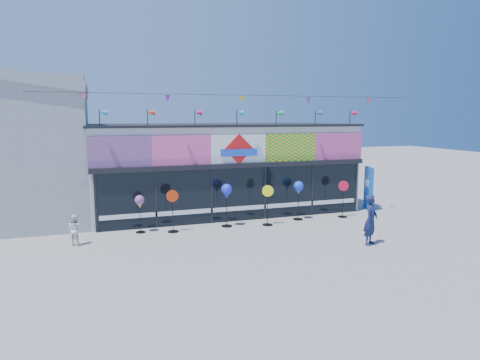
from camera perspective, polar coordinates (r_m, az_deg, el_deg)
name	(u,v)px	position (r m, az deg, el deg)	size (l,w,h in m)	color
ground	(269,243)	(15.39, 3.89, -8.34)	(80.00, 80.00, 0.00)	gray
kite_shop	(222,167)	(20.49, -2.42, 1.74)	(16.00, 5.70, 5.31)	silver
blue_sign	(368,188)	(21.47, 16.75, -1.05)	(0.48, 1.02, 2.05)	blue
spinner_0	(140,203)	(16.83, -13.23, -2.96)	(0.37, 0.37, 1.47)	black
spinner_1	(173,210)	(16.73, -8.97, -3.97)	(0.46, 0.42, 1.65)	black
spinner_2	(227,192)	(17.25, -1.79, -1.67)	(0.45, 0.45, 1.76)	black
spinner_3	(268,204)	(17.59, 3.71, -3.23)	(0.45, 0.43, 1.67)	black
spinner_4	(299,189)	(18.58, 7.81, -1.18)	(0.43, 0.43, 1.70)	black
spinner_5	(343,198)	(19.51, 13.58, -2.34)	(0.46, 0.42, 1.64)	black
adult_man	(371,220)	(15.61, 17.04, -5.08)	(0.65, 0.43, 1.78)	#161F46
child	(75,230)	(16.03, -21.12, -6.20)	(0.53, 0.31, 1.09)	white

